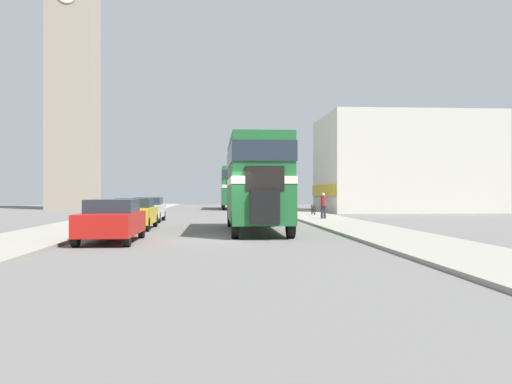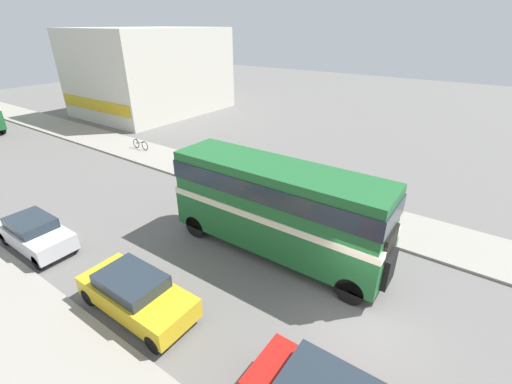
# 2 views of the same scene
# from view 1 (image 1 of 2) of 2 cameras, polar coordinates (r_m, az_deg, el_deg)

# --- Properties ---
(ground_plane) EXTENTS (120.00, 120.00, 0.00)m
(ground_plane) POSITION_cam_1_polar(r_m,az_deg,el_deg) (21.00, -4.00, -4.79)
(ground_plane) COLOR slate
(sidewalk_right) EXTENTS (3.50, 120.00, 0.12)m
(sidewalk_right) POSITION_cam_1_polar(r_m,az_deg,el_deg) (22.05, 13.88, -4.41)
(sidewalk_right) COLOR gray
(sidewalk_right) RESTS_ON ground_plane
(sidewalk_left) EXTENTS (3.50, 120.00, 0.12)m
(sidewalk_left) POSITION_cam_1_polar(r_m,az_deg,el_deg) (22.06, -21.87, -4.41)
(sidewalk_left) COLOR gray
(sidewalk_left) RESTS_ON ground_plane
(double_decker_bus) EXTENTS (2.41, 9.48, 4.03)m
(double_decker_bus) POSITION_cam_1_polar(r_m,az_deg,el_deg) (25.25, 0.00, 1.47)
(double_decker_bus) COLOR #1E602D
(double_decker_bus) RESTS_ON ground_plane
(bus_distant) EXTENTS (2.41, 9.76, 4.27)m
(bus_distant) POSITION_cam_1_polar(r_m,az_deg,el_deg) (58.85, -2.28, 0.75)
(bus_distant) COLOR #1E602D
(bus_distant) RESTS_ON ground_plane
(car_parked_near) EXTENTS (1.82, 4.40, 1.50)m
(car_parked_near) POSITION_cam_1_polar(r_m,az_deg,el_deg) (20.54, -14.23, -2.73)
(car_parked_near) COLOR red
(car_parked_near) RESTS_ON ground_plane
(car_parked_mid) EXTENTS (1.78, 4.35, 1.46)m
(car_parked_mid) POSITION_cam_1_polar(r_m,az_deg,el_deg) (27.55, -12.04, -2.07)
(car_parked_mid) COLOR gold
(car_parked_mid) RESTS_ON ground_plane
(car_parked_far) EXTENTS (1.67, 3.93, 1.44)m
(car_parked_far) POSITION_cam_1_polar(r_m,az_deg,el_deg) (34.24, -10.69, -1.69)
(car_parked_far) COLOR silver
(car_parked_far) RESTS_ON ground_plane
(pedestrian_walking) EXTENTS (0.32, 0.32, 1.59)m
(pedestrian_walking) POSITION_cam_1_polar(r_m,az_deg,el_deg) (35.33, 6.75, -1.20)
(pedestrian_walking) COLOR #282833
(pedestrian_walking) RESTS_ON sidewalk_right
(bicycle_on_pavement) EXTENTS (0.05, 1.76, 0.78)m
(bicycle_on_pavement) POSITION_cam_1_polar(r_m,az_deg,el_deg) (41.51, 5.74, -1.77)
(bicycle_on_pavement) COLOR black
(bicycle_on_pavement) RESTS_ON sidewalk_right
(church_tower) EXTENTS (4.93, 4.93, 40.36)m
(church_tower) POSITION_cam_1_polar(r_m,az_deg,el_deg) (64.89, -17.81, 16.90)
(church_tower) COLOR tan
(church_tower) RESTS_ON ground_plane
(shop_building_block) EXTENTS (14.58, 11.37, 8.60)m
(shop_building_block) POSITION_cam_1_polar(r_m,az_deg,el_deg) (53.51, 14.43, 2.71)
(shop_building_block) COLOR beige
(shop_building_block) RESTS_ON ground_plane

